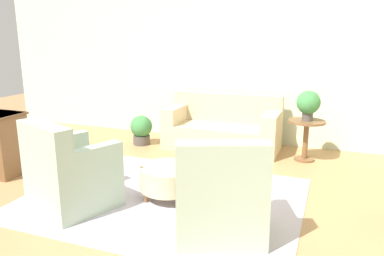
{
  "coord_description": "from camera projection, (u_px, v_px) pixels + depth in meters",
  "views": [
    {
      "loc": [
        1.78,
        -3.74,
        1.88
      ],
      "look_at": [
        0.15,
        0.55,
        0.75
      ],
      "focal_mm": 35.0,
      "sensor_mm": 36.0,
      "label": 1
    }
  ],
  "objects": [
    {
      "name": "armchair_left",
      "position": [
        69.0,
        175.0,
        4.13
      ],
      "size": [
        1.04,
        1.03,
        1.0
      ],
      "color": "#9EB29E",
      "rests_on": "rug"
    },
    {
      "name": "side_table",
      "position": [
        306.0,
        133.0,
        5.73
      ],
      "size": [
        0.56,
        0.56,
        0.63
      ],
      "color": "brown",
      "rests_on": "ground_plane"
    },
    {
      "name": "couch",
      "position": [
        223.0,
        129.0,
        6.41
      ],
      "size": [
        1.92,
        0.84,
        0.91
      ],
      "color": "#C6B289",
      "rests_on": "ground_plane"
    },
    {
      "name": "potted_plant_floor",
      "position": [
        141.0,
        129.0,
        6.63
      ],
      "size": [
        0.39,
        0.39,
        0.52
      ],
      "color": "#4C4742",
      "rests_on": "ground_plane"
    },
    {
      "name": "ottoman_table",
      "position": [
        169.0,
        178.0,
        4.4
      ],
      "size": [
        0.69,
        0.69,
        0.39
      ],
      "color": "#C6B289",
      "rests_on": "rug"
    },
    {
      "name": "armchair_right",
      "position": [
        220.0,
        199.0,
        3.53
      ],
      "size": [
        1.04,
        1.03,
        1.0
      ],
      "color": "#9EB29E",
      "rests_on": "rug"
    },
    {
      "name": "potted_plant_on_side_table",
      "position": [
        308.0,
        103.0,
        5.62
      ],
      "size": [
        0.35,
        0.35,
        0.46
      ],
      "color": "#4C4742",
      "rests_on": "side_table"
    },
    {
      "name": "rug",
      "position": [
        164.0,
        198.0,
        4.46
      ],
      "size": [
        3.2,
        2.44,
        0.01
      ],
      "color": "#BCB2C1",
      "rests_on": "ground_plane"
    },
    {
      "name": "wall_back",
      "position": [
        230.0,
        64.0,
        6.72
      ],
      "size": [
        9.6,
        0.12,
        2.8
      ],
      "color": "beige",
      "rests_on": "ground_plane"
    },
    {
      "name": "ground_plane",
      "position": [
        164.0,
        198.0,
        4.46
      ],
      "size": [
        16.0,
        16.0,
        0.0
      ],
      "primitive_type": "plane",
      "color": "#AD7F51"
    }
  ]
}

